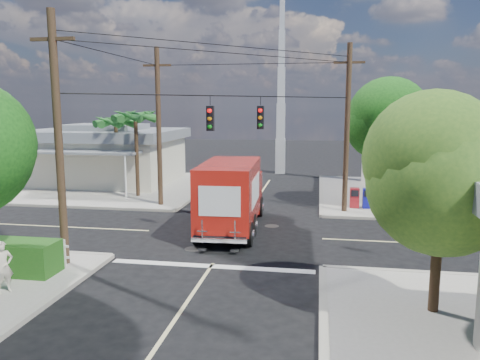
# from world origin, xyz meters

# --- Properties ---
(ground) EXTENTS (120.00, 120.00, 0.00)m
(ground) POSITION_xyz_m (0.00, 0.00, 0.00)
(ground) COLOR black
(ground) RESTS_ON ground
(sidewalk_ne) EXTENTS (14.12, 14.12, 0.14)m
(sidewalk_ne) POSITION_xyz_m (10.88, 10.88, 0.07)
(sidewalk_ne) COLOR #9D988E
(sidewalk_ne) RESTS_ON ground
(sidewalk_nw) EXTENTS (14.12, 14.12, 0.14)m
(sidewalk_nw) POSITION_xyz_m (-10.88, 10.88, 0.07)
(sidewalk_nw) COLOR #9D988E
(sidewalk_nw) RESTS_ON ground
(road_markings) EXTENTS (32.00, 32.00, 0.01)m
(road_markings) POSITION_xyz_m (0.00, -1.47, 0.01)
(road_markings) COLOR beige
(road_markings) RESTS_ON ground
(building_ne) EXTENTS (11.80, 10.20, 4.50)m
(building_ne) POSITION_xyz_m (12.50, 11.97, 2.32)
(building_ne) COLOR silver
(building_ne) RESTS_ON sidewalk_ne
(building_nw) EXTENTS (10.80, 10.20, 4.30)m
(building_nw) POSITION_xyz_m (-12.00, 12.46, 2.22)
(building_nw) COLOR beige
(building_nw) RESTS_ON sidewalk_nw
(radio_tower) EXTENTS (0.80, 0.80, 17.00)m
(radio_tower) POSITION_xyz_m (0.50, 20.00, 5.64)
(radio_tower) COLOR silver
(radio_tower) RESTS_ON ground
(tree_ne_front) EXTENTS (4.21, 4.14, 6.66)m
(tree_ne_front) POSITION_xyz_m (7.21, 6.76, 4.77)
(tree_ne_front) COLOR #422D1C
(tree_ne_front) RESTS_ON sidewalk_ne
(tree_ne_back) EXTENTS (3.77, 3.66, 5.82)m
(tree_ne_back) POSITION_xyz_m (9.81, 8.96, 4.19)
(tree_ne_back) COLOR #422D1C
(tree_ne_back) RESTS_ON sidewalk_ne
(tree_se) EXTENTS (3.67, 3.54, 5.62)m
(tree_se) POSITION_xyz_m (7.01, -7.24, 4.04)
(tree_se) COLOR #422D1C
(tree_se) RESTS_ON sidewalk_se
(palm_nw_front) EXTENTS (3.01, 3.08, 5.59)m
(palm_nw_front) POSITION_xyz_m (-7.50, 7.50, 5.04)
(palm_nw_front) COLOR #422D1C
(palm_nw_front) RESTS_ON sidewalk_nw
(palm_nw_back) EXTENTS (3.01, 3.08, 5.19)m
(palm_nw_back) POSITION_xyz_m (-9.50, 9.00, 4.67)
(palm_nw_back) COLOR #422D1C
(palm_nw_back) RESTS_ON sidewalk_nw
(utility_poles) EXTENTS (12.00, 10.68, 9.00)m
(utility_poles) POSITION_xyz_m (-1.58, 1.60, 4.67)
(utility_poles) COLOR #473321
(utility_poles) RESTS_ON ground
(vending_boxes) EXTENTS (1.90, 0.50, 1.10)m
(vending_boxes) POSITION_xyz_m (6.50, 6.20, 0.69)
(vending_boxes) COLOR maroon
(vending_boxes) RESTS_ON sidewalk_ne
(delivery_truck) EXTENTS (2.71, 7.65, 3.27)m
(delivery_truck) POSITION_xyz_m (-0.20, 0.87, 1.66)
(delivery_truck) COLOR black
(delivery_truck) RESTS_ON ground
(parked_car) EXTENTS (5.77, 3.73, 1.48)m
(parked_car) POSITION_xyz_m (10.95, 1.70, 0.74)
(parked_car) COLOR silver
(parked_car) RESTS_ON ground
(pedestrian) EXTENTS (0.65, 0.70, 1.61)m
(pedestrian) POSITION_xyz_m (-5.60, -8.01, 0.94)
(pedestrian) COLOR beige
(pedestrian) RESTS_ON sidewalk_sw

